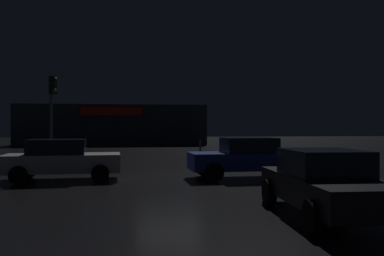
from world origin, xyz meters
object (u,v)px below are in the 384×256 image
(car_crossing, at_px, (245,157))
(store_building, at_px, (114,125))
(car_near, at_px, (325,183))
(traffic_signal_opposite, at_px, (52,102))
(car_far, at_px, (61,159))

(car_crossing, bearing_deg, store_building, 100.86)
(store_building, xyz_separation_m, car_near, (6.04, -38.73, -1.34))
(traffic_signal_opposite, height_order, car_far, traffic_signal_opposite)
(traffic_signal_opposite, relative_size, car_crossing, 1.09)
(store_building, relative_size, traffic_signal_opposite, 4.27)
(store_building, height_order, car_crossing, store_building)
(car_far, relative_size, car_crossing, 1.01)
(car_near, height_order, car_crossing, car_crossing)
(car_far, bearing_deg, car_crossing, -3.22)
(store_building, relative_size, car_crossing, 4.65)
(car_far, distance_m, car_crossing, 6.79)
(traffic_signal_opposite, bearing_deg, car_crossing, -39.36)
(car_far, height_order, car_crossing, car_crossing)
(traffic_signal_opposite, distance_m, car_crossing, 10.89)
(store_building, height_order, car_far, store_building)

